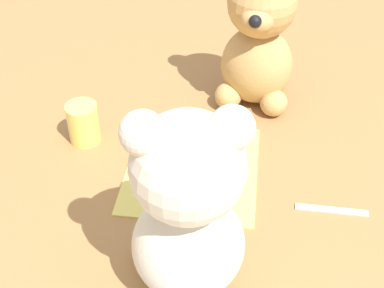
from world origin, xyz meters
TOP-DOWN VIEW (x-y plane):
  - ground_plane at (0.00, 0.00)m, footprint 4.00×4.00m
  - knitted_placemat at (0.00, 0.00)m, footprint 0.21×0.23m
  - teddy_bear_cream at (-0.02, 0.22)m, footprint 0.16×0.16m
  - teddy_bear_tan at (-0.09, -0.21)m, footprint 0.15×0.15m
  - cupcake_near_cream_bear at (-0.05, 0.05)m, footprint 0.05×0.05m
  - saucer_plate at (0.00, -0.02)m, footprint 0.08×0.08m
  - cupcake_near_tan_bear at (0.00, -0.02)m, footprint 0.06×0.06m
  - juice_glass at (0.20, -0.05)m, footprint 0.05×0.05m
  - teaspoon at (-0.22, 0.06)m, footprint 0.11×0.01m

SIDE VIEW (x-z plane):
  - ground_plane at x=0.00m, z-range 0.00..0.00m
  - teaspoon at x=-0.22m, z-range 0.00..0.01m
  - knitted_placemat at x=0.00m, z-range 0.00..0.01m
  - saucer_plate at x=0.00m, z-range 0.01..0.01m
  - cupcake_near_cream_bear at x=-0.05m, z-range 0.00..0.07m
  - juice_glass at x=0.20m, z-range 0.00..0.07m
  - cupcake_near_tan_bear at x=0.00m, z-range 0.00..0.08m
  - teddy_bear_tan at x=-0.09m, z-range 0.00..0.26m
  - teddy_bear_cream at x=-0.02m, z-range 0.00..0.28m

